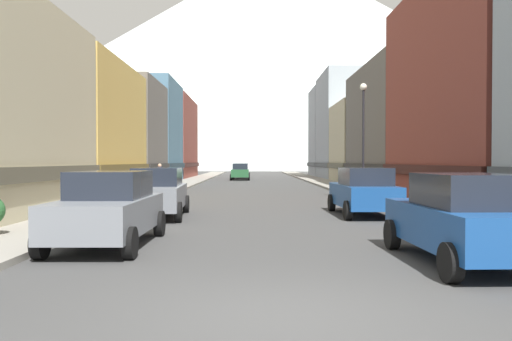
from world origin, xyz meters
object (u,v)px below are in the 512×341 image
at_px(car_right_1, 364,191).
at_px(trash_bin_right, 469,206).
at_px(car_left_1, 157,192).
at_px(streetlamp_right, 363,123).
at_px(pedestrian_0, 160,178).
at_px(car_driving_1, 240,172).
at_px(car_right_0, 464,218).
at_px(car_left_0, 109,208).
at_px(car_driving_0, 241,171).

xyz_separation_m(car_right_1, trash_bin_right, (2.55, -3.23, -0.26)).
bearing_deg(car_left_1, car_right_1, 3.72).
relative_size(car_left_1, streetlamp_right, 0.77).
bearing_deg(pedestrian_0, car_right_1, -53.99).
xyz_separation_m(car_left_1, car_driving_1, (2.20, 36.67, 0.00)).
height_order(car_right_0, streetlamp_right, streetlamp_right).
relative_size(car_driving_1, streetlamp_right, 0.75).
bearing_deg(pedestrian_0, car_left_0, -83.23).
xyz_separation_m(car_left_0, pedestrian_0, (-2.45, 20.63, 0.05)).
bearing_deg(car_left_1, car_driving_1, 86.56).
relative_size(car_right_0, streetlamp_right, 0.76).
bearing_deg(trash_bin_right, car_right_1, 128.26).
distance_m(car_right_0, streetlamp_right, 16.63).
distance_m(trash_bin_right, streetlamp_right, 11.07).
distance_m(car_left_1, car_driving_1, 36.74).
xyz_separation_m(car_right_1, car_driving_1, (-5.40, 36.18, 0.00)).
xyz_separation_m(car_left_1, streetlamp_right, (9.15, 7.76, 3.09)).
bearing_deg(car_right_0, streetlamp_right, 84.56).
distance_m(car_left_1, pedestrian_0, 14.53).
distance_m(pedestrian_0, streetlamp_right, 13.67).
xyz_separation_m(car_right_1, pedestrian_0, (-10.05, 13.83, 0.05)).
distance_m(car_driving_0, car_driving_1, 5.38).
xyz_separation_m(car_left_0, streetlamp_right, (9.15, 14.07, 3.09)).
bearing_deg(car_right_1, pedestrian_0, 126.01).
xyz_separation_m(car_left_1, trash_bin_right, (10.15, -2.74, -0.26)).
xyz_separation_m(trash_bin_right, streetlamp_right, (-1.00, 10.50, 3.34)).
height_order(pedestrian_0, streetlamp_right, streetlamp_right).
bearing_deg(pedestrian_0, car_driving_0, 80.48).
xyz_separation_m(car_right_1, car_driving_0, (-5.40, 41.56, 0.00)).
bearing_deg(car_driving_0, car_right_1, -82.60).
relative_size(car_driving_0, pedestrian_0, 2.56).
height_order(trash_bin_right, streetlamp_right, streetlamp_right).
bearing_deg(car_right_1, car_left_0, -138.19).
relative_size(car_right_1, car_driving_1, 1.01).
xyz_separation_m(car_left_0, car_driving_1, (2.20, 42.98, 0.00)).
xyz_separation_m(car_left_0, car_driving_0, (2.20, 48.36, 0.00)).
distance_m(car_right_1, car_driving_0, 41.91).
bearing_deg(car_left_1, car_driving_0, 87.00).
relative_size(car_left_1, pedestrian_0, 2.61).
distance_m(car_right_0, car_driving_0, 50.85).
distance_m(car_left_1, car_right_0, 11.41).
bearing_deg(car_left_0, pedestrian_0, 96.77).
distance_m(car_right_0, pedestrian_0, 24.95).
bearing_deg(car_left_0, streetlamp_right, 56.96).
bearing_deg(car_driving_0, car_left_1, -93.00).
distance_m(car_left_0, trash_bin_right, 10.76).
xyz_separation_m(trash_bin_right, pedestrian_0, (-12.60, 17.06, 0.30)).
distance_m(car_left_1, car_driving_0, 42.11).
distance_m(car_right_1, trash_bin_right, 4.13).
xyz_separation_m(car_right_0, pedestrian_0, (-10.05, 22.83, 0.05)).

